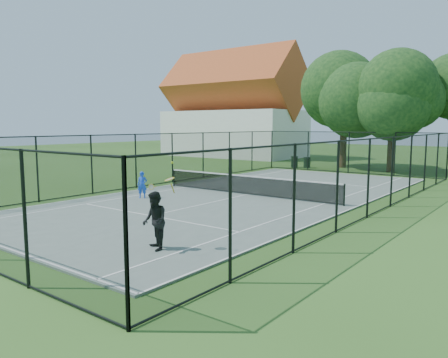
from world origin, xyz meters
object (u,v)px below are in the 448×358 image
Objects in this scene: tennis_net at (247,184)px; player_blue at (142,185)px; player_black at (155,221)px; trash_bin_left at (294,162)px; trash_bin_right at (307,162)px.

player_blue is at bearing -131.25° from tennis_net.
player_black is at bearing -70.07° from tennis_net.
player_black reaches higher than trash_bin_left.
player_blue is (0.80, -18.47, 0.25)m from trash_bin_right.
tennis_net reaches higher than trash_bin_right.
player_black is (3.43, -9.46, 0.30)m from tennis_net.
player_blue reaches higher than trash_bin_right.
trash_bin_left is at bearing 95.50° from player_blue.
trash_bin_right is 25.28m from player_black.
trash_bin_right is at bearing 92.47° from player_blue.
trash_bin_right is (-4.15, 14.65, -0.14)m from tennis_net.
trash_bin_left is at bearing 109.64° from tennis_net.
tennis_net is at bearing -70.36° from trash_bin_left.
player_blue reaches higher than trash_bin_left.
trash_bin_right is at bearing 107.44° from player_black.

